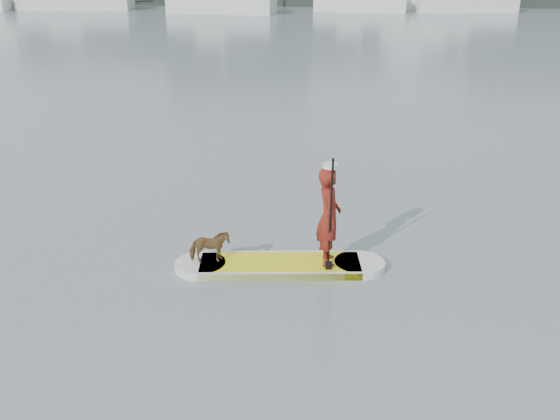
# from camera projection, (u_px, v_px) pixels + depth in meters

# --- Properties ---
(ground) EXTENTS (140.00, 140.00, 0.00)m
(ground) POSITION_uv_depth(u_px,v_px,m) (341.00, 251.00, 10.37)
(ground) COLOR slate
(ground) RESTS_ON ground
(paddleboard) EXTENTS (3.29, 1.05, 0.12)m
(paddleboard) POSITION_uv_depth(u_px,v_px,m) (280.00, 265.00, 9.78)
(paddleboard) COLOR yellow
(paddleboard) RESTS_ON ground
(paddler) EXTENTS (0.43, 0.60, 1.55)m
(paddler) POSITION_uv_depth(u_px,v_px,m) (329.00, 216.00, 9.47)
(paddler) COLOR maroon
(paddler) RESTS_ON paddleboard
(white_cap) EXTENTS (0.22, 0.22, 0.07)m
(white_cap) POSITION_uv_depth(u_px,v_px,m) (330.00, 166.00, 9.16)
(white_cap) COLOR silver
(white_cap) RESTS_ON paddler
(dog) EXTENTS (0.67, 0.45, 0.52)m
(dog) POSITION_uv_depth(u_px,v_px,m) (210.00, 247.00, 9.65)
(dog) COLOR #53391C
(dog) RESTS_ON paddleboard
(paddle) EXTENTS (0.10, 0.30, 2.00)m
(paddle) POSITION_uv_depth(u_px,v_px,m) (330.00, 229.00, 9.27)
(paddle) COLOR black
(paddle) RESTS_ON ground
(sailboat_c) EXTENTS (8.85, 3.77, 12.34)m
(sailboat_c) POSITION_uv_depth(u_px,v_px,m) (221.00, 1.00, 50.50)
(sailboat_c) COLOR silver
(sailboat_c) RESTS_ON ground
(sailboat_d) EXTENTS (7.75, 3.19, 11.10)m
(sailboat_d) POSITION_uv_depth(u_px,v_px,m) (360.00, 2.00, 51.63)
(sailboat_d) COLOR silver
(sailboat_d) RESTS_ON ground
(sailboat_e) EXTENTS (8.38, 3.55, 11.79)m
(sailboat_e) POSITION_uv_depth(u_px,v_px,m) (465.00, 1.00, 51.45)
(sailboat_e) COLOR silver
(sailboat_e) RESTS_ON ground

